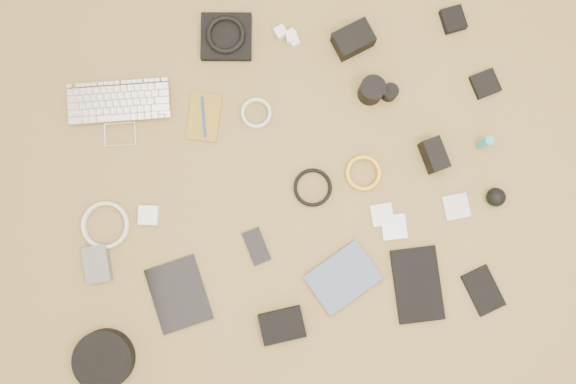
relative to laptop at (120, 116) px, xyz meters
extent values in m
cube|color=olive|center=(0.48, -0.31, -0.03)|extent=(4.00, 4.00, 0.04)
imported|color=silver|center=(0.00, 0.00, 0.00)|extent=(0.35, 0.26, 0.03)
cube|color=black|center=(0.38, 0.19, 0.00)|extent=(0.19, 0.18, 0.03)
torus|color=black|center=(0.38, 0.19, 0.02)|extent=(0.13, 0.13, 0.02)
cube|color=silver|center=(0.58, 0.15, 0.00)|extent=(0.04, 0.04, 0.03)
cube|color=silver|center=(0.55, 0.18, 0.00)|extent=(0.04, 0.04, 0.03)
cube|color=silver|center=(0.59, 0.14, 0.00)|extent=(0.03, 0.03, 0.03)
cube|color=silver|center=(0.58, 0.16, 0.00)|extent=(0.04, 0.04, 0.03)
cube|color=black|center=(0.77, 0.11, 0.02)|extent=(0.14, 0.11, 0.07)
cube|color=black|center=(1.10, 0.12, 0.00)|extent=(0.08, 0.08, 0.03)
cube|color=olive|center=(0.26, -0.05, -0.01)|extent=(0.14, 0.17, 0.01)
cylinder|color=#1333A0|center=(0.26, -0.05, 0.00)|extent=(0.02, 0.13, 0.01)
torus|color=silver|center=(0.43, -0.07, -0.01)|extent=(0.10, 0.10, 0.01)
cylinder|color=black|center=(0.79, -0.07, 0.03)|extent=(0.08, 0.08, 0.08)
cylinder|color=black|center=(0.85, -0.08, 0.01)|extent=(0.06, 0.06, 0.05)
cube|color=black|center=(1.16, -0.10, 0.00)|extent=(0.09, 0.09, 0.02)
cube|color=silver|center=(0.04, -0.33, 0.00)|extent=(0.07, 0.07, 0.03)
torus|color=silver|center=(-0.10, -0.33, -0.01)|extent=(0.19, 0.19, 0.01)
torus|color=black|center=(0.56, -0.33, -0.01)|extent=(0.13, 0.13, 0.01)
torus|color=gold|center=(0.72, -0.31, -0.01)|extent=(0.14, 0.14, 0.01)
cube|color=black|center=(0.95, -0.30, 0.03)|extent=(0.07, 0.11, 0.08)
cylinder|color=#1AAFA4|center=(1.11, -0.29, 0.03)|extent=(0.03, 0.03, 0.09)
cube|color=#57575C|center=(-0.14, -0.45, 0.00)|extent=(0.07, 0.11, 0.03)
cube|color=black|center=(0.09, -0.58, -0.01)|extent=(0.19, 0.23, 0.01)
cube|color=black|center=(0.35, -0.48, -0.01)|extent=(0.08, 0.12, 0.01)
cube|color=silver|center=(0.76, -0.45, -0.01)|extent=(0.07, 0.07, 0.01)
cube|color=silver|center=(0.79, -0.50, -0.01)|extent=(0.08, 0.08, 0.01)
cube|color=silver|center=(0.99, -0.47, -0.01)|extent=(0.08, 0.08, 0.01)
sphere|color=black|center=(1.11, -0.46, 0.02)|extent=(0.08, 0.08, 0.06)
cylinder|color=black|center=(-0.16, -0.74, 0.01)|extent=(0.20, 0.20, 0.05)
cube|color=black|center=(0.39, -0.73, 0.00)|extent=(0.14, 0.10, 0.03)
imported|color=#465B76|center=(0.63, -0.69, 0.00)|extent=(0.24, 0.22, 0.02)
cube|color=black|center=(0.82, -0.69, 0.00)|extent=(0.15, 0.24, 0.02)
cube|color=black|center=(1.02, -0.74, -0.01)|extent=(0.12, 0.16, 0.01)
camera|label=1|loc=(0.46, -0.46, 1.75)|focal=35.00mm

